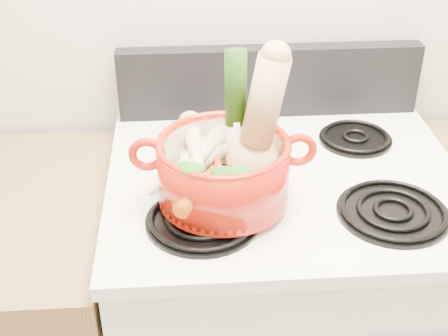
{
  "coord_description": "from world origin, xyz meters",
  "views": [
    {
      "loc": [
        -0.22,
        0.26,
        1.69
      ],
      "look_at": [
        -0.15,
        1.28,
        1.05
      ],
      "focal_mm": 50.0,
      "sensor_mm": 36.0,
      "label": 1
    }
  ],
  "objects": [
    {
      "name": "pot_handle_right",
      "position": [
        0.0,
        1.29,
        1.08
      ],
      "size": [
        0.07,
        0.02,
        0.07
      ],
      "primitive_type": "torus",
      "rotation": [
        1.57,
        0.0,
        -0.01
      ],
      "color": "#A8180A",
      "rests_on": "dutch_oven"
    },
    {
      "name": "parsnip_2",
      "position": [
        -0.19,
        1.34,
        1.03
      ],
      "size": [
        0.06,
        0.19,
        0.06
      ],
      "primitive_type": "cone",
      "rotation": [
        1.66,
        0.0,
        -0.14
      ],
      "color": "beige",
      "rests_on": "dutch_oven"
    },
    {
      "name": "carrot_1",
      "position": [
        -0.21,
        1.26,
        1.02
      ],
      "size": [
        0.08,
        0.13,
        0.04
      ],
      "primitive_type": "cone",
      "rotation": [
        1.66,
        0.0,
        -0.43
      ],
      "color": "#C24A09",
      "rests_on": "dutch_oven"
    },
    {
      "name": "burner_front_right",
      "position": [
        0.19,
        1.24,
        0.96
      ],
      "size": [
        0.22,
        0.22,
        0.02
      ],
      "primitive_type": "cylinder",
      "color": "black",
      "rests_on": "cooktop"
    },
    {
      "name": "ginger",
      "position": [
        -0.14,
        1.39,
        1.02
      ],
      "size": [
        0.1,
        0.08,
        0.05
      ],
      "primitive_type": "ellipsoid",
      "rotation": [
        0.0,
        0.0,
        -0.21
      ],
      "color": "tan",
      "rests_on": "dutch_oven"
    },
    {
      "name": "burner_front_left",
      "position": [
        -0.19,
        1.24,
        0.96
      ],
      "size": [
        0.22,
        0.22,
        0.02
      ],
      "primitive_type": "cylinder",
      "color": "black",
      "rests_on": "cooktop"
    },
    {
      "name": "burner_back_left",
      "position": [
        -0.19,
        1.54,
        0.96
      ],
      "size": [
        0.17,
        0.17,
        0.02
      ],
      "primitive_type": "cylinder",
      "color": "black",
      "rests_on": "cooktop"
    },
    {
      "name": "dutch_oven",
      "position": [
        -0.15,
        1.3,
        1.03
      ],
      "size": [
        0.26,
        0.26,
        0.13
      ],
      "primitive_type": "cylinder",
      "rotation": [
        0.0,
        0.0,
        -0.01
      ],
      "color": "#A8180A",
      "rests_on": "burner_front_left"
    },
    {
      "name": "squash",
      "position": [
        -0.06,
        1.31,
        1.13
      ],
      "size": [
        0.18,
        0.14,
        0.29
      ],
      "primitive_type": null,
      "rotation": [
        0.0,
        0.18,
        0.16
      ],
      "color": "tan",
      "rests_on": "dutch_oven"
    },
    {
      "name": "carrot_3",
      "position": [
        -0.2,
        1.24,
        1.03
      ],
      "size": [
        0.1,
        0.15,
        0.05
      ],
      "primitive_type": "cone",
      "rotation": [
        1.66,
        0.0,
        -0.46
      ],
      "color": "#CB500A",
      "rests_on": "dutch_oven"
    },
    {
      "name": "burner_back_right",
      "position": [
        0.19,
        1.54,
        0.96
      ],
      "size": [
        0.17,
        0.17,
        0.02
      ],
      "primitive_type": "cylinder",
      "color": "black",
      "rests_on": "cooktop"
    },
    {
      "name": "carrot_0",
      "position": [
        -0.14,
        1.27,
        1.01
      ],
      "size": [
        0.07,
        0.17,
        0.05
      ],
      "primitive_type": "cone",
      "rotation": [
        1.66,
        0.0,
        0.2
      ],
      "color": "#D9410A",
      "rests_on": "dutch_oven"
    },
    {
      "name": "parsnip_3",
      "position": [
        -0.23,
        1.32,
        1.03
      ],
      "size": [
        0.13,
        0.17,
        0.05
      ],
      "primitive_type": "cone",
      "rotation": [
        1.66,
        0.0,
        -0.62
      ],
      "color": "beige",
      "rests_on": "dutch_oven"
    },
    {
      "name": "parsnip_5",
      "position": [
        -0.2,
        1.33,
        1.05
      ],
      "size": [
        0.07,
        0.25,
        0.07
      ],
      "primitive_type": "cone",
      "rotation": [
        1.66,
        0.0,
        0.09
      ],
      "color": "beige",
      "rests_on": "dutch_oven"
    },
    {
      "name": "stove_body",
      "position": [
        0.0,
        1.4,
        0.46
      ],
      "size": [
        0.76,
        0.65,
        0.92
      ],
      "primitive_type": "cube",
      "color": "silver",
      "rests_on": "floor"
    },
    {
      "name": "pot_handle_left",
      "position": [
        -0.29,
        1.3,
        1.08
      ],
      "size": [
        0.07,
        0.02,
        0.07
      ],
      "primitive_type": "torus",
      "rotation": [
        1.57,
        0.0,
        -0.01
      ],
      "color": "#A8180A",
      "rests_on": "dutch_oven"
    },
    {
      "name": "parsnip_0",
      "position": [
        -0.21,
        1.34,
        1.02
      ],
      "size": [
        0.09,
        0.25,
        0.07
      ],
      "primitive_type": "cone",
      "rotation": [
        1.66,
        0.0,
        0.17
      ],
      "color": "beige",
      "rests_on": "dutch_oven"
    },
    {
      "name": "carrot_2",
      "position": [
        -0.15,
        1.28,
        1.03
      ],
      "size": [
        0.03,
        0.18,
        0.05
      ],
      "primitive_type": "cone",
      "rotation": [
        1.66,
        0.0,
        0.01
      ],
      "color": "#CA3F0A",
      "rests_on": "dutch_oven"
    },
    {
      "name": "cooktop",
      "position": [
        0.0,
        1.4,
        0.93
      ],
      "size": [
        0.78,
        0.67,
        0.03
      ],
      "primitive_type": "cube",
      "color": "white",
      "rests_on": "stove_body"
    },
    {
      "name": "parsnip_1",
      "position": [
        -0.22,
        1.32,
        1.02
      ],
      "size": [
        0.17,
        0.14,
        0.05
      ],
      "primitive_type": "cone",
      "rotation": [
        1.66,
        0.0,
        -0.91
      ],
      "color": "beige",
      "rests_on": "dutch_oven"
    },
    {
      "name": "leek",
      "position": [
        -0.12,
        1.34,
        1.13
      ],
      "size": [
        0.05,
        0.07,
        0.28
      ],
      "primitive_type": "cylinder",
      "rotation": [
        -0.08,
        0.0,
        0.06
      ],
      "color": "silver",
      "rests_on": "dutch_oven"
    },
    {
      "name": "parsnip_4",
      "position": [
        -0.2,
        1.33,
        1.04
      ],
      "size": [
        0.17,
        0.22,
        0.07
      ],
      "primitive_type": "cone",
      "rotation": [
        1.66,
        0.0,
        -0.58
      ],
      "color": "beige",
      "rests_on": "dutch_oven"
    },
    {
      "name": "control_backsplash",
      "position": [
        0.0,
        1.7,
        1.04
      ],
      "size": [
        0.76,
        0.05,
        0.18
      ],
      "primitive_type": "cube",
      "color": "black",
      "rests_on": "cooktop"
    }
  ]
}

